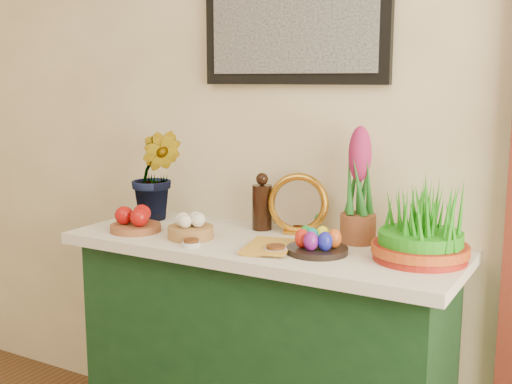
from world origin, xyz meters
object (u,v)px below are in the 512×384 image
Objects in this scene: sideboard at (263,364)px; hyacinth_green at (156,160)px; mirror at (298,204)px; wheatgrass_sabzeh at (421,226)px; book at (247,244)px.

hyacinth_green reaches higher than sideboard.
wheatgrass_sabzeh is at bearing -15.10° from mirror.
book is at bearing -86.21° from sideboard.
mirror is at bearing 67.76° from sideboard.
hyacinth_green reaches higher than wheatgrass_sabzeh.
sideboard is 2.69× the size of hyacinth_green.
mirror is 0.51m from wheatgrass_sabzeh.
mirror is at bearing 164.90° from wheatgrass_sabzeh.
hyacinth_green is 0.62m from mirror.
wheatgrass_sabzeh reaches higher than book.
hyacinth_green is 1.10m from wheatgrass_sabzeh.
wheatgrass_sabzeh reaches higher than sideboard.
sideboard is at bearing 80.94° from book.
hyacinth_green is at bearing 146.17° from book.
mirror is at bearing -20.48° from hyacinth_green.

